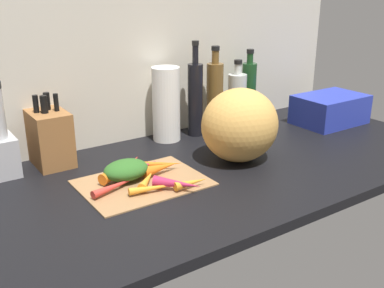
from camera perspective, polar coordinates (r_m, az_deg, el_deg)
The scene contains 22 objects.
ground_plane at distance 148.41cm, azimuth 3.30°, elevation -2.96°, with size 170.00×80.00×3.00cm, color black.
wall_back at distance 170.94cm, azimuth -4.46°, elevation 11.06°, with size 170.00×3.00×60.00cm, color beige.
cutting_board at distance 133.85cm, azimuth -6.15°, elevation -4.79°, with size 35.69×26.66×0.80cm, color #997047.
carrot_0 at distance 127.13cm, azimuth -1.88°, elevation -5.01°, with size 3.43×3.43×13.60cm, color #B2264C.
carrot_1 at distance 128.79cm, azimuth -0.12°, elevation -4.87°, with size 2.53×2.53×10.45cm, color orange.
carrot_2 at distance 140.86cm, azimuth -7.87°, elevation -2.71°, with size 3.12×3.12×16.36cm, color red.
carrot_3 at distance 129.32cm, azimuth -9.35°, elevation -5.12°, with size 2.25×2.25×16.65cm, color red.
carrot_4 at distance 126.84cm, azimuth -4.61°, elevation -5.47°, with size 2.06×2.06×15.00cm, color orange.
carrot_5 at distance 131.51cm, azimuth -5.62°, elevation -4.43°, with size 2.56×2.56×11.90cm, color orange.
carrot_6 at distance 138.91cm, azimuth -6.42°, elevation -2.91°, with size 3.38×3.38×12.97cm, color #B2264C.
carrot_7 at distance 138.11cm, azimuth -3.92°, elevation -2.96°, with size 3.42×3.42×12.09cm, color orange.
carrot_8 at distance 141.30cm, azimuth -4.74°, elevation -2.55°, with size 2.93×2.93×17.35cm, color orange.
carrot_9 at distance 137.93cm, azimuth -8.78°, elevation -3.20°, with size 3.36×3.36×17.47cm, color orange.
carrot_greens_pile at distance 134.61cm, azimuth -8.25°, elevation -3.22°, with size 13.56×10.43×5.74cm, color #2D6023.
winter_squash at distance 147.25cm, azimuth 6.00°, elevation 2.37°, with size 25.64×23.41×23.96cm, color gold.
knife_block at distance 151.20cm, azimuth -17.41°, elevation 0.82°, with size 11.00×16.48×22.94cm.
paper_towel_roll at distance 165.86cm, azimuth -3.26°, elevation 4.99°, with size 10.07×10.07×26.99cm, color white.
bottle_0 at distance 170.77cm, azimuth 0.41°, elevation 5.78°, with size 5.66×5.66×35.49cm.
bottle_1 at distance 176.84cm, azimuth 2.86°, elevation 6.06°, with size 6.49×6.49×32.83cm.
bottle_2 at distance 181.30cm, azimuth 5.64°, elevation 5.49°, with size 7.33×7.33×27.16cm.
bottle_3 at distance 188.98cm, azimuth 7.10°, elevation 6.53°, with size 5.88×5.88×30.08cm.
dish_rack at distance 195.89cm, azimuth 16.88°, elevation 4.18°, with size 28.15×19.40×11.78cm, color #2838AD.
Camera 1 is at (-83.69, -108.28, 55.90)cm, focal length 42.60 mm.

